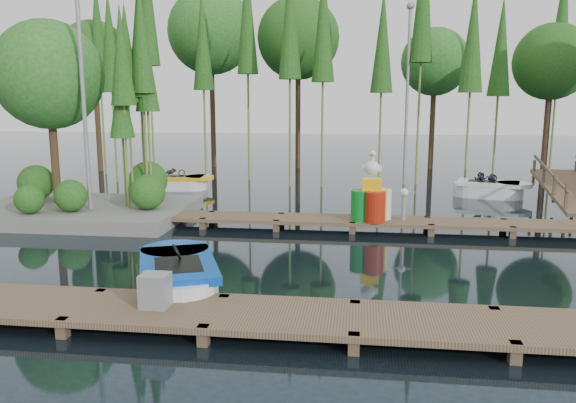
# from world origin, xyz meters

# --- Properties ---
(ground_plane) EXTENTS (90.00, 90.00, 0.00)m
(ground_plane) POSITION_xyz_m (0.00, 0.00, 0.00)
(ground_plane) COLOR #1A2831
(near_dock) EXTENTS (18.00, 1.50, 0.50)m
(near_dock) POSITION_xyz_m (0.00, -4.50, 0.23)
(near_dock) COLOR brown
(near_dock) RESTS_ON ground
(far_dock) EXTENTS (15.00, 1.20, 0.50)m
(far_dock) POSITION_xyz_m (1.00, 2.50, 0.23)
(far_dock) COLOR brown
(far_dock) RESTS_ON ground
(island) EXTENTS (6.20, 4.20, 6.75)m
(island) POSITION_xyz_m (-6.30, 3.29, 3.18)
(island) COLOR slate
(island) RESTS_ON ground
(tree_screen) EXTENTS (34.42, 18.53, 10.31)m
(tree_screen) POSITION_xyz_m (-2.04, 10.60, 6.12)
(tree_screen) COLOR #452F1D
(tree_screen) RESTS_ON ground
(lamp_island) EXTENTS (0.30, 0.30, 7.25)m
(lamp_island) POSITION_xyz_m (-5.50, 2.50, 4.26)
(lamp_island) COLOR gray
(lamp_island) RESTS_ON ground
(lamp_rear) EXTENTS (0.30, 0.30, 7.25)m
(lamp_rear) POSITION_xyz_m (4.00, 11.00, 4.26)
(lamp_rear) COLOR gray
(lamp_rear) RESTS_ON ground
(ramp) EXTENTS (1.50, 3.94, 1.49)m
(ramp) POSITION_xyz_m (9.00, 6.50, 0.59)
(ramp) COLOR brown
(ramp) RESTS_ON ground
(boat_blue) EXTENTS (2.30, 3.20, 0.98)m
(boat_blue) POSITION_xyz_m (-1.08, -3.00, 0.28)
(boat_blue) COLOR white
(boat_blue) RESTS_ON ground
(boat_yellow_far) EXTENTS (2.65, 1.42, 1.27)m
(boat_yellow_far) POSITION_xyz_m (-4.83, 8.52, 0.27)
(boat_yellow_far) COLOR white
(boat_yellow_far) RESTS_ON ground
(boat_white_far) EXTENTS (2.94, 1.93, 1.28)m
(boat_white_far) POSITION_xyz_m (6.84, 8.30, 0.29)
(boat_white_far) COLOR white
(boat_white_far) RESTS_ON ground
(utility_cabinet) EXTENTS (0.44, 0.37, 0.53)m
(utility_cabinet) POSITION_xyz_m (-0.94, -4.50, 0.57)
(utility_cabinet) COLOR gray
(utility_cabinet) RESTS_ON near_dock
(yellow_barrel) EXTENTS (0.56, 0.56, 0.84)m
(yellow_barrel) POSITION_xyz_m (2.68, 2.50, 0.72)
(yellow_barrel) COLOR yellow
(yellow_barrel) RESTS_ON far_dock
(drum_cluster) EXTENTS (1.08, 0.99, 1.87)m
(drum_cluster) POSITION_xyz_m (2.52, 2.35, 0.85)
(drum_cluster) COLOR #0D7723
(drum_cluster) RESTS_ON far_dock
(seagull_post) EXTENTS (0.54, 0.29, 0.86)m
(seagull_post) POSITION_xyz_m (3.36, 2.50, 0.88)
(seagull_post) COLOR gray
(seagull_post) RESTS_ON far_dock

